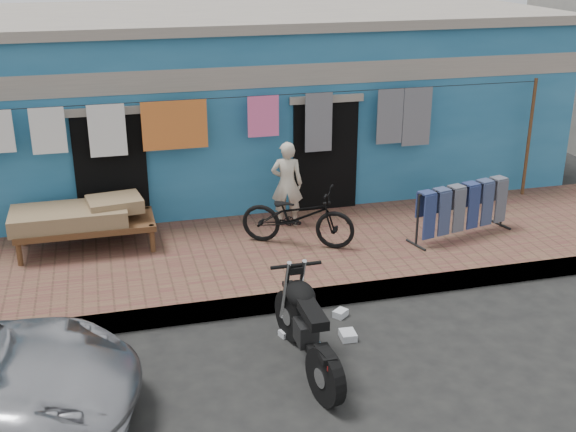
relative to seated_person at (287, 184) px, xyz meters
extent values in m
plane|color=black|center=(-0.49, -3.90, -0.94)|extent=(80.00, 80.00, 0.00)
cube|color=brown|center=(-0.49, -0.90, -0.82)|extent=(28.00, 3.00, 0.25)
cube|color=gray|center=(-0.49, -2.35, -0.82)|extent=(28.00, 0.10, 0.25)
cube|color=#215E88|center=(-0.49, 3.10, 0.66)|extent=(12.00, 5.00, 3.20)
cube|color=#9E9384|center=(-0.49, 0.66, 1.61)|extent=(12.00, 0.14, 0.35)
cube|color=#9E9384|center=(-0.49, 3.10, 2.34)|extent=(12.20, 5.20, 0.16)
cube|color=black|center=(-2.69, 0.58, 0.11)|extent=(1.10, 0.10, 2.10)
cube|color=black|center=(0.81, 0.58, 0.11)|extent=(1.10, 0.10, 2.10)
cylinder|color=brown|center=(4.51, 0.35, 0.36)|extent=(0.06, 0.06, 2.10)
cylinder|color=black|center=(-0.49, 0.35, 1.36)|extent=(10.00, 0.01, 0.01)
cube|color=silver|center=(-3.53, 0.35, 1.01)|extent=(0.50, 0.02, 0.69)
cube|color=silver|center=(-2.69, 0.35, 0.96)|extent=(0.55, 0.02, 0.80)
cube|color=#CC4C26|center=(-1.68, 0.35, 0.98)|extent=(1.00, 0.02, 0.76)
cube|color=pink|center=(-0.29, 0.35, 1.03)|extent=(0.50, 0.02, 0.65)
cube|color=slate|center=(0.62, 0.35, 0.88)|extent=(0.45, 0.02, 0.96)
cube|color=slate|center=(1.85, 0.35, 0.90)|extent=(0.45, 0.02, 0.92)
cube|color=slate|center=(2.34, 0.35, 0.87)|extent=(0.50, 0.02, 0.98)
imported|color=beige|center=(0.00, 0.00, 0.00)|extent=(0.57, 0.45, 1.38)
imported|color=black|center=(-0.05, -0.83, -0.14)|extent=(1.79, 1.35, 1.11)
cube|color=silver|center=(-0.79, -2.99, -0.90)|extent=(0.20, 0.18, 0.07)
cube|color=silver|center=(0.01, -2.70, -0.90)|extent=(0.23, 0.22, 0.09)
cube|color=silver|center=(-0.08, -3.25, -0.90)|extent=(0.20, 0.24, 0.09)
camera|label=1|loc=(-2.77, -10.52, 3.64)|focal=45.00mm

